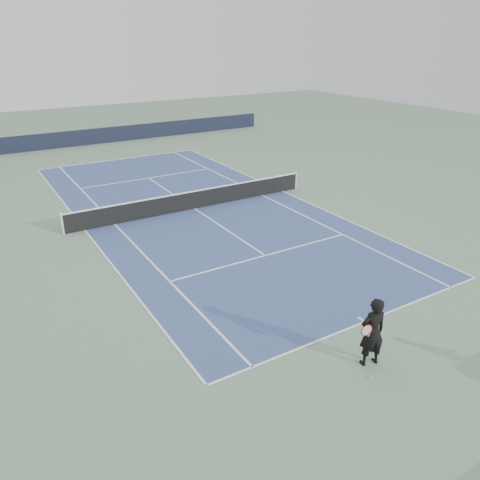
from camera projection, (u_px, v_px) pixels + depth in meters
ground at (195, 209)px, 23.66m from camera, size 80.00×80.00×0.00m
court_surface at (195, 209)px, 23.65m from camera, size 10.97×23.77×0.01m
tennis_net at (194, 199)px, 23.45m from camera, size 12.90×0.10×1.07m
windscreen_far at (96, 136)px, 37.41m from camera, size 30.00×0.25×1.20m
tennis_player at (372, 332)px, 12.18m from camera, size 0.88×0.69×1.99m
tennis_ball at (371, 377)px, 12.01m from camera, size 0.06×0.06×0.06m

